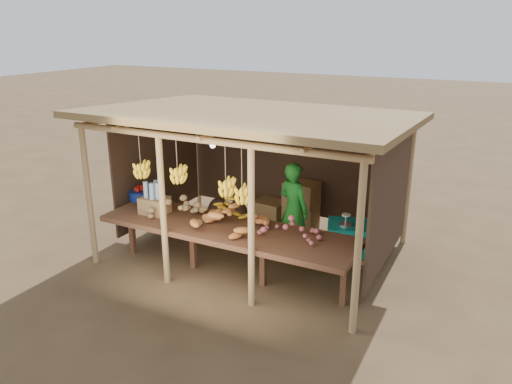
% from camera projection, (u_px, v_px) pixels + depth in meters
% --- Properties ---
extents(ground, '(60.00, 60.00, 0.00)m').
position_uv_depth(ground, '(256.00, 252.00, 8.31)').
color(ground, brown).
rests_on(ground, ground).
extents(stall_structure, '(4.70, 3.50, 2.43)m').
position_uv_depth(stall_structure, '(254.00, 139.00, 7.71)').
color(stall_structure, tan).
rests_on(stall_structure, ground).
extents(counter, '(3.90, 1.05, 0.80)m').
position_uv_depth(counter, '(226.00, 231.00, 7.28)').
color(counter, brown).
rests_on(counter, ground).
extents(potato_heap, '(1.19, 0.98, 0.37)m').
position_uv_depth(potato_heap, '(177.00, 206.00, 7.57)').
color(potato_heap, olive).
rests_on(potato_heap, counter).
extents(sweet_potato_heap, '(1.21, 0.90, 0.36)m').
position_uv_depth(sweet_potato_heap, '(232.00, 216.00, 7.15)').
color(sweet_potato_heap, '#BA6B2F').
rests_on(sweet_potato_heap, counter).
extents(onion_heap, '(0.99, 0.82, 0.36)m').
position_uv_depth(onion_heap, '(291.00, 225.00, 6.85)').
color(onion_heap, '#B25657').
rests_on(onion_heap, counter).
extents(banana_pile, '(0.62, 0.39, 0.35)m').
position_uv_depth(banana_pile, '(229.00, 205.00, 7.64)').
color(banana_pile, gold).
rests_on(banana_pile, counter).
extents(tomato_basin, '(0.43, 0.43, 0.22)m').
position_uv_depth(tomato_basin, '(141.00, 193.00, 8.40)').
color(tomato_basin, navy).
rests_on(tomato_basin, counter).
extents(bottle_box, '(0.43, 0.35, 0.52)m').
position_uv_depth(bottle_box, '(154.00, 201.00, 7.72)').
color(bottle_box, olive).
rests_on(bottle_box, counter).
extents(vendor, '(0.66, 0.55, 1.56)m').
position_uv_depth(vendor, '(294.00, 209.00, 7.99)').
color(vendor, '#1A7521').
rests_on(vendor, ground).
extents(tarp_crate, '(0.86, 0.79, 0.84)m').
position_uv_depth(tarp_crate, '(349.00, 241.00, 7.87)').
color(tarp_crate, brown).
rests_on(tarp_crate, ground).
extents(carton_stack, '(1.22, 0.49, 0.91)m').
position_uv_depth(carton_stack, '(290.00, 208.00, 9.12)').
color(carton_stack, olive).
rests_on(carton_stack, ground).
extents(burlap_sacks, '(0.83, 0.44, 0.59)m').
position_uv_depth(burlap_sacks, '(228.00, 212.00, 9.36)').
color(burlap_sacks, '#412C1E').
rests_on(burlap_sacks, ground).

